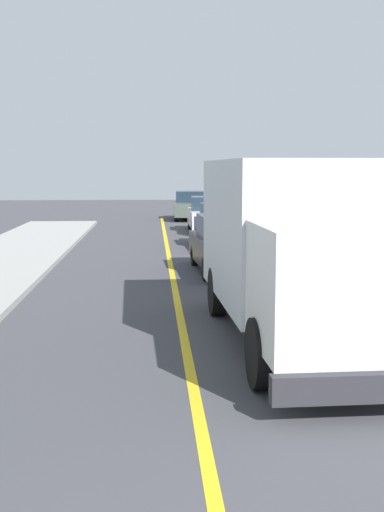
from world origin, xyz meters
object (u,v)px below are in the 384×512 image
(parked_car_mid, at_px, (223,227))
(parked_car_furthest, at_px, (189,206))
(parked_car_near, at_px, (227,245))
(box_truck, at_px, (292,241))
(parked_car_far, at_px, (208,215))

(parked_car_mid, height_order, parked_car_furthest, same)
(parked_car_near, relative_size, parked_car_mid, 1.00)
(box_truck, bearing_deg, parked_car_far, 89.39)
(parked_car_far, distance_m, parked_car_furthest, 7.29)
(parked_car_near, xyz_separation_m, parked_car_mid, (0.54, 6.01, 0.00))
(parked_car_near, bearing_deg, parked_car_far, 87.70)
(parked_car_near, distance_m, parked_car_mid, 6.04)
(box_truck, xyz_separation_m, parked_car_far, (0.21, 19.66, -0.97))
(box_truck, bearing_deg, parked_car_furthest, 90.61)
(parked_car_furthest, bearing_deg, box_truck, -89.39)
(parked_car_near, bearing_deg, parked_car_mid, 84.87)
(parked_car_near, bearing_deg, parked_car_furthest, 90.03)
(parked_car_near, xyz_separation_m, parked_car_furthest, (-0.01, 19.38, 0.00))
(box_truck, distance_m, parked_car_near, 7.63)
(box_truck, xyz_separation_m, parked_car_near, (-0.28, 7.56, -0.97))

